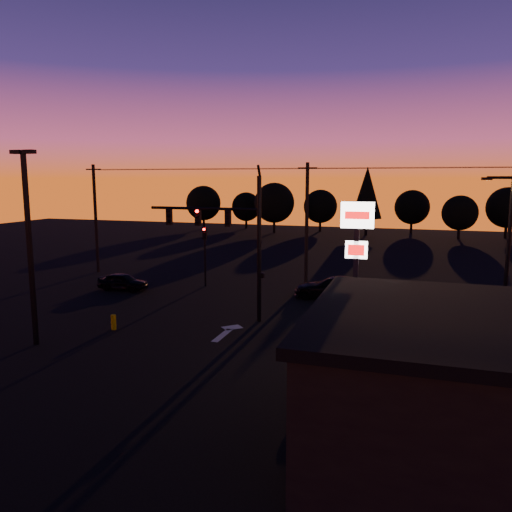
# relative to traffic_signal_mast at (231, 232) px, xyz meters

# --- Properties ---
(ground) EXTENTS (120.00, 120.00, 0.00)m
(ground) POSITION_rel_traffic_signal_mast_xyz_m (0.10, -3.99, -4.94)
(ground) COLOR black
(ground) RESTS_ON ground
(lane_arrow) EXTENTS (1.20, 3.10, 0.01)m
(lane_arrow) POSITION_rel_traffic_signal_mast_xyz_m (0.60, -2.33, -4.93)
(lane_arrow) COLOR beige
(lane_arrow) RESTS_ON ground
(traffic_signal_mast) EXTENTS (6.79, 0.52, 8.58)m
(traffic_signal_mast) POSITION_rel_traffic_signal_mast_xyz_m (0.00, 0.00, 0.00)
(traffic_signal_mast) COLOR black
(traffic_signal_mast) RESTS_ON ground
(secondary_signal) EXTENTS (0.30, 0.31, 4.35)m
(secondary_signal) POSITION_rel_traffic_signal_mast_xyz_m (-4.90, 7.49, -2.07)
(secondary_signal) COLOR black
(secondary_signal) RESTS_ON ground
(parking_lot_light) EXTENTS (1.25, 0.30, 9.14)m
(parking_lot_light) POSITION_rel_traffic_signal_mast_xyz_m (-7.40, -6.99, 0.33)
(parking_lot_light) COLOR black
(parking_lot_light) RESTS_ON ground
(pylon_sign) EXTENTS (1.50, 0.28, 6.80)m
(pylon_sign) POSITION_rel_traffic_signal_mast_xyz_m (7.10, -2.49, -0.02)
(pylon_sign) COLOR black
(pylon_sign) RESTS_ON ground
(streetlight) EXTENTS (1.55, 0.35, 8.00)m
(streetlight) POSITION_rel_traffic_signal_mast_xyz_m (14.01, 1.51, -0.52)
(streetlight) COLOR black
(streetlight) RESTS_ON ground
(utility_pole_0) EXTENTS (1.40, 0.26, 9.00)m
(utility_pole_0) POSITION_rel_traffic_signal_mast_xyz_m (-15.90, 10.01, -0.34)
(utility_pole_0) COLOR black
(utility_pole_0) RESTS_ON ground
(utility_pole_1) EXTENTS (1.40, 0.26, 9.00)m
(utility_pole_1) POSITION_rel_traffic_signal_mast_xyz_m (2.10, 10.01, -0.34)
(utility_pole_1) COLOR black
(utility_pole_1) RESTS_ON ground
(power_wires) EXTENTS (36.00, 1.22, 0.07)m
(power_wires) POSITION_rel_traffic_signal_mast_xyz_m (2.10, 10.01, 3.63)
(power_wires) COLOR black
(power_wires) RESTS_ON ground
(bollard) EXTENTS (0.26, 0.26, 0.79)m
(bollard) POSITION_rel_traffic_signal_mast_xyz_m (-5.22, -3.81, -4.54)
(bollard) COLOR #D0B700
(bollard) RESTS_ON ground
(tree_0) EXTENTS (5.36, 5.36, 6.74)m
(tree_0) POSITION_rel_traffic_signal_mast_xyz_m (-21.90, 46.01, -0.88)
(tree_0) COLOR black
(tree_0) RESTS_ON ground
(tree_1) EXTENTS (4.54, 4.54, 5.71)m
(tree_1) POSITION_rel_traffic_signal_mast_xyz_m (-15.90, 49.01, -1.50)
(tree_1) COLOR black
(tree_1) RESTS_ON ground
(tree_2) EXTENTS (5.77, 5.78, 7.26)m
(tree_2) POSITION_rel_traffic_signal_mast_xyz_m (-9.90, 44.01, -0.57)
(tree_2) COLOR black
(tree_2) RESTS_ON ground
(tree_3) EXTENTS (4.95, 4.95, 6.22)m
(tree_3) POSITION_rel_traffic_signal_mast_xyz_m (-3.90, 48.01, -1.19)
(tree_3) COLOR black
(tree_3) RESTS_ON ground
(tree_4) EXTENTS (4.18, 4.18, 9.50)m
(tree_4) POSITION_rel_traffic_signal_mast_xyz_m (3.10, 45.01, 0.99)
(tree_4) COLOR black
(tree_4) RESTS_ON ground
(tree_5) EXTENTS (4.95, 4.95, 6.22)m
(tree_5) POSITION_rel_traffic_signal_mast_xyz_m (9.10, 50.01, -1.19)
(tree_5) COLOR black
(tree_5) RESTS_ON ground
(tree_6) EXTENTS (4.54, 4.54, 5.71)m
(tree_6) POSITION_rel_traffic_signal_mast_xyz_m (15.10, 44.01, -1.50)
(tree_6) COLOR black
(tree_6) RESTS_ON ground
(tree_7) EXTENTS (5.36, 5.36, 6.74)m
(tree_7) POSITION_rel_traffic_signal_mast_xyz_m (21.10, 47.01, -0.88)
(tree_7) COLOR black
(tree_7) RESTS_ON ground
(car_left) EXTENTS (3.60, 1.52, 1.22)m
(car_left) POSITION_rel_traffic_signal_mast_xyz_m (-9.98, 4.53, -4.33)
(car_left) COLOR black
(car_left) RESTS_ON ground
(car_right) EXTENTS (5.38, 2.60, 1.51)m
(car_right) POSITION_rel_traffic_signal_mast_xyz_m (4.73, 6.35, -4.18)
(car_right) COLOR black
(car_right) RESTS_ON ground
(suv_parked) EXTENTS (2.42, 4.79, 1.30)m
(suv_parked) POSITION_rel_traffic_signal_mast_xyz_m (7.28, -7.00, -4.29)
(suv_parked) COLOR black
(suv_parked) RESTS_ON ground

